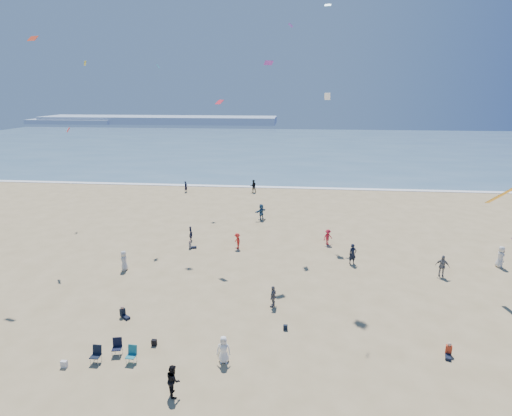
# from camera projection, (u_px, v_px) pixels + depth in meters

# --- Properties ---
(ground) EXTENTS (220.00, 220.00, 0.00)m
(ground) POSITION_uv_depth(u_px,v_px,m) (203.00, 387.00, 20.84)
(ground) COLOR tan
(ground) RESTS_ON ground
(ocean) EXTENTS (220.00, 100.00, 0.06)m
(ocean) POSITION_uv_depth(u_px,v_px,m) (280.00, 146.00, 111.50)
(ocean) COLOR #476B84
(ocean) RESTS_ON ground
(surf_line) EXTENTS (220.00, 1.20, 0.08)m
(surf_line) POSITION_uv_depth(u_px,v_px,m) (266.00, 187.00, 63.78)
(surf_line) COLOR white
(surf_line) RESTS_ON ground
(headland_far) EXTENTS (110.00, 20.00, 3.20)m
(headland_far) POSITION_uv_depth(u_px,v_px,m) (159.00, 120.00, 188.32)
(headland_far) COLOR #7A8EA8
(headland_far) RESTS_ON ground
(headland_near) EXTENTS (40.00, 14.00, 2.00)m
(headland_near) POSITION_uv_depth(u_px,v_px,m) (73.00, 121.00, 187.51)
(headland_near) COLOR #7A8EA8
(headland_near) RESTS_ON ground
(standing_flyers) EXTENTS (35.13, 48.44, 1.95)m
(standing_flyers) POSITION_uv_depth(u_px,v_px,m) (292.00, 250.00, 36.43)
(standing_flyers) COLOR silver
(standing_flyers) RESTS_ON ground
(seated_group) EXTENTS (21.57, 25.75, 0.84)m
(seated_group) POSITION_uv_depth(u_px,v_px,m) (252.00, 337.00, 24.38)
(seated_group) COLOR silver
(seated_group) RESTS_ON ground
(chair_cluster) EXTENTS (2.63, 1.47, 1.00)m
(chair_cluster) POSITION_uv_depth(u_px,v_px,m) (114.00, 353.00, 22.75)
(chair_cluster) COLOR black
(chair_cluster) RESTS_ON ground
(white_tote) EXTENTS (0.35, 0.20, 0.40)m
(white_tote) POSITION_uv_depth(u_px,v_px,m) (64.00, 364.00, 22.27)
(white_tote) COLOR silver
(white_tote) RESTS_ON ground
(black_backpack) EXTENTS (0.30, 0.22, 0.38)m
(black_backpack) POSITION_uv_depth(u_px,v_px,m) (154.00, 343.00, 24.18)
(black_backpack) COLOR black
(black_backpack) RESTS_ON ground
(navy_bag) EXTENTS (0.28, 0.18, 0.34)m
(navy_bag) POSITION_uv_depth(u_px,v_px,m) (285.00, 327.00, 25.77)
(navy_bag) COLOR black
(navy_bag) RESTS_ON ground
(kites_aloft) EXTENTS (40.50, 40.65, 27.40)m
(kites_aloft) POSITION_uv_depth(u_px,v_px,m) (370.00, 88.00, 28.94)
(kites_aloft) COLOR #DAED1E
(kites_aloft) RESTS_ON ground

